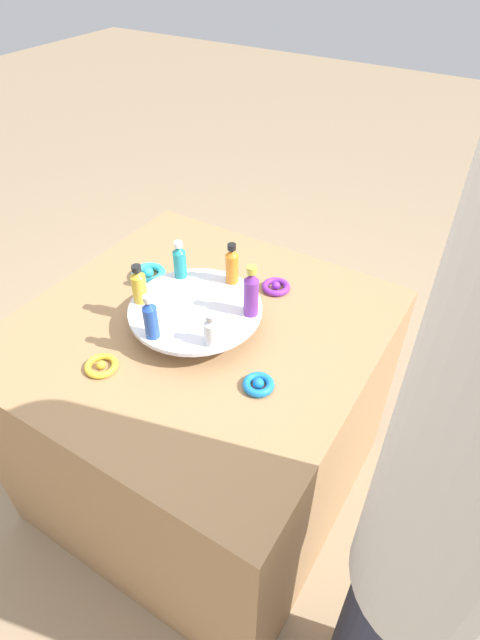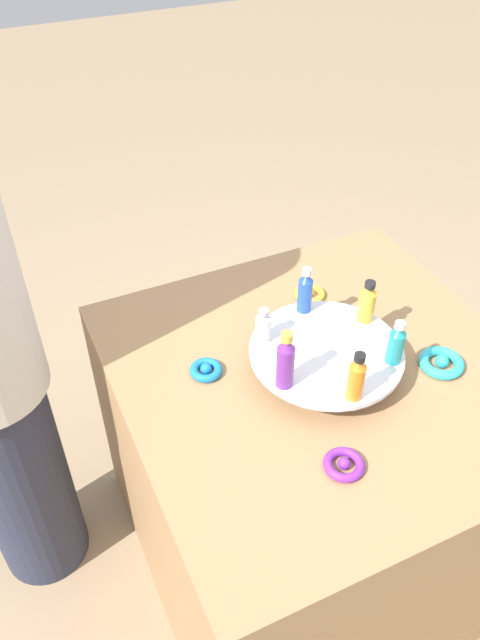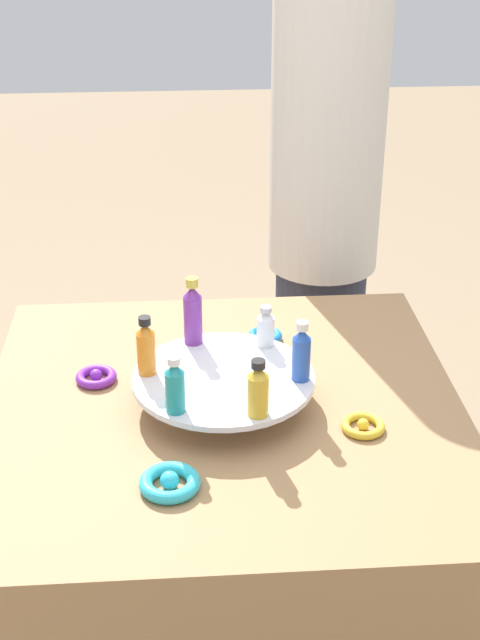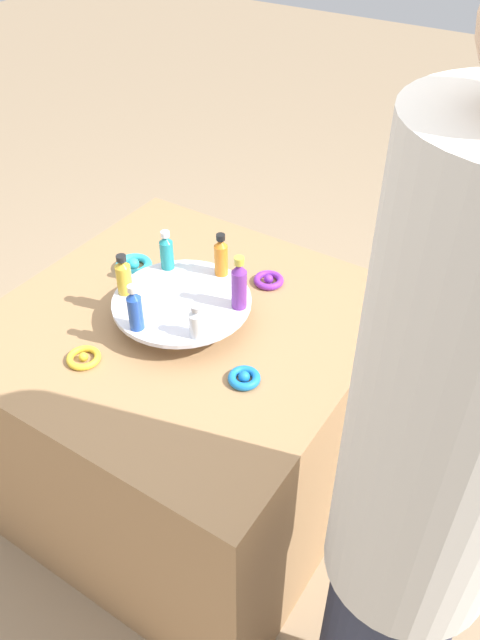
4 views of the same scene
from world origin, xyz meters
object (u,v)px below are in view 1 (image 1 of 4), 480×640
Objects in this scene: bottle_gold at (139,285)px; bottle_teal at (180,261)px; bottle_blue at (151,318)px; ribbon_bow_purple at (276,287)px; bottle_purple at (251,293)px; ribbon_bow_gold at (101,366)px; person_figure at (455,538)px; ribbon_bow_teal at (148,274)px; display_stand at (196,311)px; bottle_clear at (211,331)px; ribbon_bow_blue at (258,384)px; bottle_orange at (232,265)px.

bottle_teal is at bearing 171.42° from bottle_gold.
bottle_blue is 0.44m from ribbon_bow_purple.
bottle_purple is 0.42m from ribbon_bow_gold.
bottle_blue is at bearing 21.42° from bottle_teal.
ribbon_bow_gold is 0.05× the size of person_figure.
bottle_blue is at bearing 51.42° from bottle_gold.
ribbon_bow_teal is (-0.01, -0.14, -0.11)m from bottle_teal.
bottle_teal is 1.06× the size of ribbon_bow_teal.
display_stand is 4.04× the size of bottle_clear.
bottle_purple is at bearing 111.42° from display_stand.
bottle_clear reaches higher than ribbon_bow_purple.
ribbon_bow_blue is 0.04× the size of person_figure.
person_figure is at bearing 57.33° from bottle_orange.
ribbon_bow_gold is (0.52, -0.21, -0.00)m from ribbon_bow_purple.
bottle_blue is (0.09, 0.12, 0.01)m from bottle_gold.
bottle_blue is at bearing 142.42° from ribbon_bow_gold.
bottle_orange is 0.85m from person_figure.
bottle_orange is (-0.05, 0.14, 0.00)m from bottle_teal.
bottle_gold is at bearing -68.58° from display_stand.
ribbon_bow_purple is (-0.37, -0.15, -0.00)m from ribbon_bow_blue.
bottle_orange is 1.59× the size of ribbon_bow_blue.
ribbon_bow_purple is (-0.31, 0.25, -0.11)m from bottle_gold.
bottle_teal is at bearing -128.58° from display_stand.
ribbon_bow_purple is 0.80× the size of ribbon_bow_teal.
ribbon_bow_gold is (0.35, 0.01, -0.11)m from bottle_teal.
person_figure is (0.41, 0.86, 0.00)m from bottle_teal.
display_stand is 0.81m from person_figure.
ribbon_bow_gold is (0.26, -0.11, -0.04)m from display_stand.
person_figure reaches higher than ribbon_bow_teal.
bottle_orange reaches higher than bottle_teal.
person_figure is at bearing 58.60° from bottle_purple.
bottle_purple is (-0.15, 0.02, 0.03)m from bottle_clear.
ribbon_bow_teal is (0.04, -0.28, -0.11)m from bottle_orange.
bottle_blue reaches higher than bottle_orange.
person_figure is at bearing 70.71° from bottle_clear.
ribbon_bow_gold is at bearing 1.67° from bottle_teal.
bottle_purple is (-0.20, 0.16, 0.01)m from bottle_blue.
ribbon_bow_purple is (-0.20, -0.03, -0.12)m from bottle_purple.
bottle_blue reaches higher than ribbon_bow_gold.
person_figure is (0.46, 0.72, -0.00)m from bottle_orange.
bottle_orange is at bearing 162.35° from ribbon_bow_gold.
ribbon_bow_blue is at bearing 42.74° from bottle_orange.
ribbon_bow_purple is at bearing 112.49° from ribbon_bow_teal.
bottle_purple is at bearing -143.75° from ribbon_bow_blue.
person_figure reaches higher than bottle_gold.
bottle_blue is (0.24, 0.09, 0.01)m from bottle_teal.
bottle_teal is 1.00× the size of bottle_gold.
display_stand is 2.88× the size of bottle_blue.
bottle_gold is 0.92× the size of bottle_orange.
bottle_clear is 0.05× the size of person_figure.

